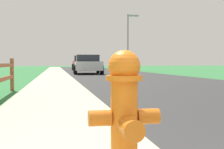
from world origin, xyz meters
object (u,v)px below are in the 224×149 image
object	(u,v)px
fire_hydrant	(125,115)
parked_suv_silver	(87,64)
parked_car_red	(82,63)
street_lamp	(129,37)

from	to	relation	value
fire_hydrant	parked_suv_silver	xyz separation A→B (m)	(1.98, 20.30, 0.25)
fire_hydrant	parked_suv_silver	distance (m)	20.40
parked_car_red	street_lamp	xyz separation A→B (m)	(4.44, -4.00, 2.67)
parked_car_red	fire_hydrant	bearing A→B (deg)	-94.67
parked_suv_silver	parked_car_red	world-z (taller)	parked_car_red
parked_suv_silver	street_lamp	size ratio (longest dim) A/B	0.84
street_lamp	fire_hydrant	bearing A→B (deg)	-104.46
parked_suv_silver	street_lamp	distance (m)	8.86
parked_suv_silver	street_lamp	world-z (taller)	street_lamp
parked_suv_silver	fire_hydrant	bearing A→B (deg)	-95.58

